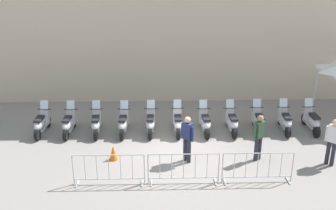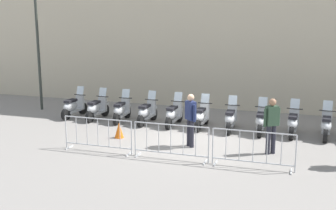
% 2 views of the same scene
% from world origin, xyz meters
% --- Properties ---
extents(ground_plane, '(120.00, 120.00, 0.00)m').
position_xyz_m(ground_plane, '(0.00, 0.00, 0.00)').
color(ground_plane, gray).
extents(motorcycle_0, '(0.66, 1.72, 1.24)m').
position_xyz_m(motorcycle_0, '(-5.29, 2.47, 0.45)').
color(motorcycle_0, black).
rests_on(motorcycle_0, ground).
extents(motorcycle_1, '(0.63, 1.72, 1.24)m').
position_xyz_m(motorcycle_1, '(-4.19, 2.30, 0.45)').
color(motorcycle_1, black).
rests_on(motorcycle_1, ground).
extents(motorcycle_2, '(0.56, 1.72, 1.24)m').
position_xyz_m(motorcycle_2, '(-3.08, 2.18, 0.45)').
color(motorcycle_2, black).
rests_on(motorcycle_2, ground).
extents(motorcycle_3, '(0.63, 1.72, 1.24)m').
position_xyz_m(motorcycle_3, '(-2.00, 2.03, 0.45)').
color(motorcycle_3, black).
rests_on(motorcycle_3, ground).
extents(motorcycle_4, '(0.62, 1.72, 1.24)m').
position_xyz_m(motorcycle_4, '(-0.90, 1.92, 0.45)').
color(motorcycle_4, black).
rests_on(motorcycle_4, ground).
extents(motorcycle_5, '(0.60, 1.72, 1.24)m').
position_xyz_m(motorcycle_5, '(0.20, 1.79, 0.45)').
color(motorcycle_5, black).
rests_on(motorcycle_5, ground).
extents(motorcycle_6, '(0.56, 1.73, 1.24)m').
position_xyz_m(motorcycle_6, '(1.30, 1.62, 0.45)').
color(motorcycle_6, black).
rests_on(motorcycle_6, ground).
extents(motorcycle_7, '(0.56, 1.73, 1.24)m').
position_xyz_m(motorcycle_7, '(2.40, 1.51, 0.45)').
color(motorcycle_7, black).
rests_on(motorcycle_7, ground).
extents(motorcycle_8, '(0.62, 1.72, 1.24)m').
position_xyz_m(motorcycle_8, '(3.50, 1.43, 0.45)').
color(motorcycle_8, black).
rests_on(motorcycle_8, ground).
extents(motorcycle_9, '(0.64, 1.72, 1.24)m').
position_xyz_m(motorcycle_9, '(4.59, 1.32, 0.45)').
color(motorcycle_9, black).
rests_on(motorcycle_9, ground).
extents(motorcycle_10, '(0.56, 1.73, 1.24)m').
position_xyz_m(motorcycle_10, '(5.70, 1.19, 0.45)').
color(motorcycle_10, black).
rests_on(motorcycle_10, ground).
extents(barrier_segment_0, '(2.29, 0.68, 1.07)m').
position_xyz_m(barrier_segment_0, '(-2.59, -1.65, 0.53)').
color(barrier_segment_0, '#B2B5B7').
rests_on(barrier_segment_0, ground).
extents(barrier_segment_1, '(2.29, 0.68, 1.07)m').
position_xyz_m(barrier_segment_1, '(-0.22, -1.92, 0.53)').
color(barrier_segment_1, '#B2B5B7').
rests_on(barrier_segment_1, ground).
extents(barrier_segment_2, '(2.29, 0.68, 1.07)m').
position_xyz_m(barrier_segment_2, '(2.16, -2.19, 0.53)').
color(barrier_segment_2, '#B2B5B7').
rests_on(barrier_segment_2, ground).
extents(officer_near_row_end, '(0.40, 0.44, 1.73)m').
position_xyz_m(officer_near_row_end, '(0.15, -0.56, 0.98)').
color(officer_near_row_end, '#23232D').
rests_on(officer_near_row_end, ground).
extents(officer_mid_plaza, '(0.49, 0.37, 1.73)m').
position_xyz_m(officer_mid_plaza, '(2.67, -0.79, 0.98)').
color(officer_mid_plaza, '#23232D').
rests_on(officer_mid_plaza, ground).
extents(officer_by_barriers, '(0.41, 0.43, 1.73)m').
position_xyz_m(officer_by_barriers, '(5.06, -1.48, 0.98)').
color(officer_by_barriers, '#23232D').
rests_on(officer_by_barriers, ground).
extents(traffic_cone, '(0.32, 0.32, 0.55)m').
position_xyz_m(traffic_cone, '(-2.43, -0.07, 0.28)').
color(traffic_cone, orange).
rests_on(traffic_cone, ground).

